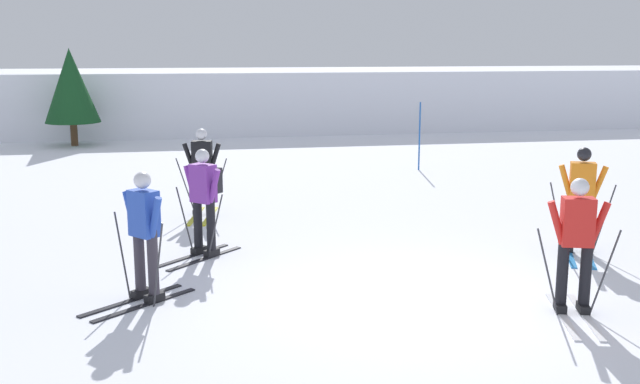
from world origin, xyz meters
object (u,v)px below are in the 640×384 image
(skier_red, at_px, (576,238))
(skier_purple, at_px, (204,197))
(skier_black, at_px, (202,169))
(conifer_far_left, at_px, (71,86))
(skier_blue, at_px, (144,233))
(trail_marker_pole, at_px, (419,136))
(skier_orange, at_px, (581,197))

(skier_red, height_order, skier_purple, same)
(skier_black, distance_m, conifer_far_left, 11.93)
(skier_blue, bearing_deg, trail_marker_pole, 53.94)
(skier_red, relative_size, skier_purple, 1.00)
(conifer_far_left, bearing_deg, trail_marker_pole, -35.03)
(trail_marker_pole, bearing_deg, skier_red, -98.11)
(skier_purple, bearing_deg, skier_orange, -9.21)
(skier_black, bearing_deg, skier_blue, -100.36)
(skier_orange, distance_m, skier_blue, 6.82)
(trail_marker_pole, relative_size, conifer_far_left, 0.57)
(skier_red, distance_m, conifer_far_left, 19.42)
(skier_orange, distance_m, skier_black, 6.99)
(skier_black, height_order, trail_marker_pole, trail_marker_pole)
(skier_red, height_order, skier_orange, same)
(skier_black, bearing_deg, skier_purple, -91.14)
(skier_blue, relative_size, trail_marker_pole, 0.94)
(skier_orange, bearing_deg, skier_blue, -171.13)
(skier_purple, bearing_deg, skier_blue, -112.64)
(skier_black, xyz_separation_m, trail_marker_pole, (5.87, 4.39, -0.01))
(conifer_far_left, bearing_deg, skier_red, -64.88)
(skier_red, relative_size, skier_orange, 1.00)
(skier_orange, distance_m, trail_marker_pole, 8.23)
(skier_red, xyz_separation_m, skier_blue, (-5.24, 1.43, -0.04))
(skier_blue, relative_size, skier_purple, 1.00)
(skier_orange, xyz_separation_m, skier_purple, (-5.90, 0.96, 0.04))
(skier_orange, relative_size, skier_purple, 1.00)
(skier_orange, xyz_separation_m, skier_blue, (-6.74, -1.05, 0.00))
(skier_purple, relative_size, conifer_far_left, 0.53)
(skier_red, bearing_deg, skier_purple, 141.98)
(trail_marker_pole, bearing_deg, skier_black, -143.19)
(trail_marker_pole, bearing_deg, skier_orange, -90.17)
(conifer_far_left, bearing_deg, skier_purple, -74.81)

